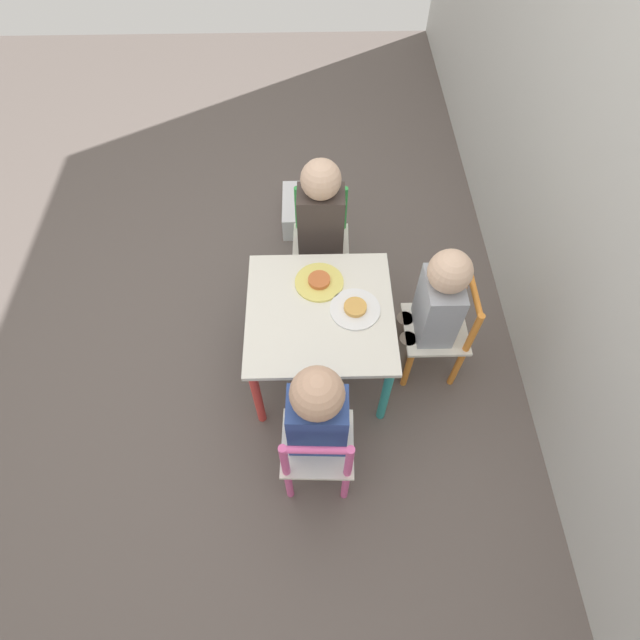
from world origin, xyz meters
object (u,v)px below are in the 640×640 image
object	(u,v)px
child_back	(433,306)
child_left	(321,223)
chair_orange	(439,331)
plate_back	(355,309)
child_right	(318,415)
plate_left	(319,282)
chair_green	(321,244)
chair_pink	(317,452)
kids_table	(320,320)
storage_bin	(301,210)

from	to	relation	value
child_back	child_left	xyz separation A→B (m)	(-0.44, -0.43, 0.02)
chair_orange	plate_back	size ratio (longest dim) A/B	2.72
child_right	plate_left	world-z (taller)	child_right
chair_green	child_left	size ratio (longest dim) A/B	0.69
child_back	chair_orange	bearing A→B (deg)	90.00
chair_pink	child_back	bearing A→B (deg)	-130.10
kids_table	chair_orange	world-z (taller)	chair_orange
chair_orange	plate_back	bearing A→B (deg)	-89.90
storage_bin	plate_left	bearing A→B (deg)	5.84
chair_orange	storage_bin	xyz separation A→B (m)	(-0.93, -0.58, -0.20)
plate_back	plate_left	size ratio (longest dim) A/B	1.00
child_left	plate_back	size ratio (longest dim) A/B	3.94
plate_left	storage_bin	size ratio (longest dim) A/B	0.62
chair_green	storage_bin	world-z (taller)	chair_green
plate_left	storage_bin	bearing A→B (deg)	-174.16
chair_orange	chair_green	size ratio (longest dim) A/B	1.00
chair_pink	plate_left	world-z (taller)	chair_pink
chair_orange	chair_green	distance (m)	0.70
storage_bin	child_back	bearing A→B (deg)	29.31
chair_orange	child_left	size ratio (longest dim) A/B	0.69
chair_orange	child_back	world-z (taller)	child_back
child_right	plate_left	xyz separation A→B (m)	(-0.58, 0.02, -0.01)
child_back	storage_bin	world-z (taller)	child_back
plate_left	storage_bin	world-z (taller)	plate_left
chair_orange	child_left	world-z (taller)	child_left
chair_orange	child_right	size ratio (longest dim) A/B	0.72
child_left	plate_back	xyz separation A→B (m)	(0.44, 0.12, -0.02)
child_left	storage_bin	xyz separation A→B (m)	(-0.49, -0.10, -0.40)
chair_green	chair_pink	distance (m)	1.00
chair_pink	plate_left	bearing A→B (deg)	-89.48
kids_table	child_right	world-z (taller)	child_right
child_back	plate_left	size ratio (longest dim) A/B	3.79
child_back	plate_left	bearing A→B (deg)	-107.21
chair_orange	storage_bin	size ratio (longest dim) A/B	1.68
chair_pink	child_right	distance (m)	0.20
chair_orange	child_left	bearing A→B (deg)	-132.24
kids_table	child_back	xyz separation A→B (m)	(-0.00, 0.44, 0.08)
chair_pink	child_left	distance (m)	0.97
child_right	kids_table	bearing A→B (deg)	-90.00
chair_pink	storage_bin	xyz separation A→B (m)	(-1.43, -0.06, -0.20)
chair_pink	plate_left	xyz separation A→B (m)	(-0.64, 0.02, 0.18)
chair_orange	child_back	bearing A→B (deg)	-90.00
chair_orange	plate_back	world-z (taller)	chair_orange
chair_green	child_back	distance (m)	0.68
kids_table	chair_pink	distance (m)	0.51
chair_green	chair_pink	bearing A→B (deg)	-90.31
chair_green	child_left	world-z (taller)	child_left
child_left	storage_bin	world-z (taller)	child_left
child_back	child_right	distance (m)	0.64
chair_pink	plate_left	size ratio (longest dim) A/B	2.73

